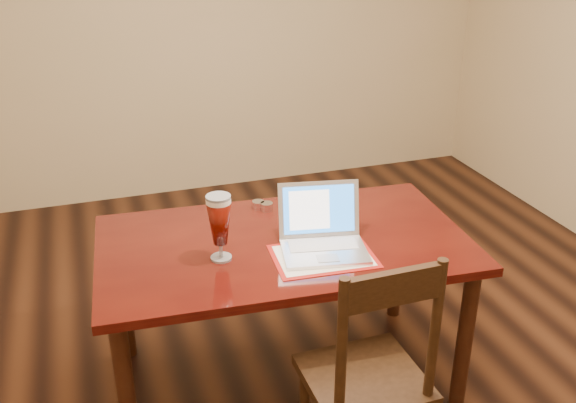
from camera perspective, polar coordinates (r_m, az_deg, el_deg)
name	(u,v)px	position (r m, az deg, el deg)	size (l,w,h in m)	color
ground	(326,372)	(3.34, 3.38, -14.91)	(5.00, 5.00, 0.00)	black
room_shell	(337,11)	(2.60, 4.39, 16.53)	(4.51, 5.01, 2.71)	tan
dining_table	(284,257)	(2.91, -0.40, -4.94)	(1.71, 1.04, 1.06)	#440E09
dining_chair	(368,378)	(2.56, 7.17, -15.30)	(0.45, 0.43, 1.05)	#311C0D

